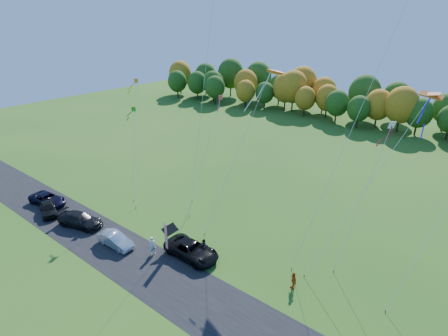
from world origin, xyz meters
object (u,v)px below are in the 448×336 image
Objects in this scene: person_east at (293,280)px; black_suv at (191,250)px; silver_sedan at (115,240)px; feather_flag at (166,236)px.

black_suv is at bearing -128.64° from person_east.
silver_sedan is at bearing -122.96° from person_east.
black_suv is 1.55× the size of feather_flag.
feather_flag is at bearing -124.65° from person_east.
feather_flag is at bearing 123.38° from black_suv.
feather_flag reaches higher than black_suv.
feather_flag is (5.27, 2.11, 1.52)m from silver_sedan.
person_east is (9.72, 2.17, 0.02)m from black_suv.
black_suv reaches higher than silver_sedan.
silver_sedan is at bearing -158.14° from feather_flag.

